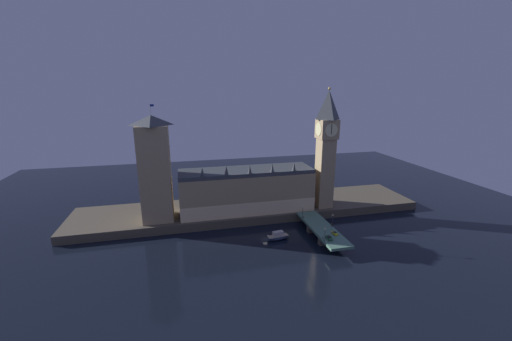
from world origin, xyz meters
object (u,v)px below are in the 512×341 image
Objects in this scene: pedestrian_mid_walk at (331,225)px; boat_upstream at (278,237)px; car_northbound_trail at (329,238)px; pedestrian_far_rail at (304,217)px; victoria_tower at (155,169)px; street_lamp_far at (303,211)px; clock_tower at (326,146)px; street_lamp_mid at (333,219)px; car_southbound_lead at (335,233)px; street_lamp_near at (325,233)px; pedestrian_near_rail at (323,237)px.

pedestrian_mid_walk is 30.25m from boat_upstream.
pedestrian_far_rail reaches higher than car_northbound_trail.
street_lamp_far is (81.72, -20.19, -24.99)m from victoria_tower.
clock_tower is 5.72× the size of boat_upstream.
pedestrian_far_rail is (-10.76, 13.51, -0.00)m from pedestrian_mid_walk.
boat_upstream is (-39.09, -28.23, -43.12)m from clock_tower.
boat_upstream is at bearing -144.16° from clock_tower.
street_lamp_mid is at bearing -19.24° from pedestrian_mid_walk.
street_lamp_mid reaches higher than pedestrian_far_rail.
pedestrian_mid_walk is 1.00× the size of pedestrian_far_rail.
boat_upstream is (-18.51, -11.70, -8.67)m from street_lamp_far.
street_lamp_mid reaches higher than car_southbound_lead.
street_lamp_near is at bearing -43.79° from boat_upstream.
street_lamp_far reaches higher than boat_upstream.
car_southbound_lead is 0.53× the size of street_lamp_far.
pedestrian_near_rail is (-8.07, -3.03, 0.31)m from car_southbound_lead.
pedestrian_near_rail is at bearing 153.88° from car_northbound_trail.
boat_upstream is (-29.67, 2.88, -5.17)m from pedestrian_mid_walk.
pedestrian_near_rail is 0.25× the size of street_lamp_mid.
street_lamp_mid is at bearing 47.40° from pedestrian_near_rail.
street_lamp_far reaches higher than car_southbound_lead.
victoria_tower is 98.85m from street_lamp_near.
pedestrian_mid_walk is at bearing -106.84° from clock_tower.
street_lamp_near reaches higher than car_northbound_trail.
pedestrian_near_rail is at bearing -132.60° from street_lamp_mid.
street_lamp_far reaches higher than pedestrian_near_rail.
street_lamp_near reaches higher than pedestrian_near_rail.
street_lamp_near is at bearing -31.27° from victoria_tower.
pedestrian_near_rail is at bearing -114.94° from clock_tower.
clock_tower is at bearing 65.88° from street_lamp_near.
pedestrian_mid_walk is 0.26× the size of street_lamp_near.
clock_tower is 10.51× the size of street_lamp_mid.
victoria_tower is 89.49m from pedestrian_far_rail.
clock_tower is at bearing 35.84° from boat_upstream.
car_northbound_trail is 2.60× the size of pedestrian_far_rail.
car_northbound_trail is 16.33m from street_lamp_mid.
street_lamp_mid is at bearing -5.74° from boat_upstream.
pedestrian_near_rail is (-2.69, 1.32, 0.23)m from car_northbound_trail.
boat_upstream is (-21.60, 16.48, -4.93)m from car_northbound_trail.
street_lamp_mid is at bearing -50.72° from pedestrian_far_rail.
car_northbound_trail is 0.36× the size of boat_upstream.
car_northbound_trail is at bearing -83.74° from street_lamp_far.
street_lamp_near is at bearing -98.81° from pedestrian_near_rail.
victoria_tower is at bearing 150.19° from pedestrian_near_rail.
street_lamp_far is 0.55× the size of boat_upstream.
clock_tower reaches higher than victoria_tower.
car_northbound_trail is at bearing -37.35° from boat_upstream.
car_northbound_trail is at bearing -29.70° from victoria_tower.
pedestrian_near_rail is 0.99× the size of pedestrian_far_rail.
street_lamp_mid is (8.47, 13.46, 3.72)m from car_northbound_trail.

